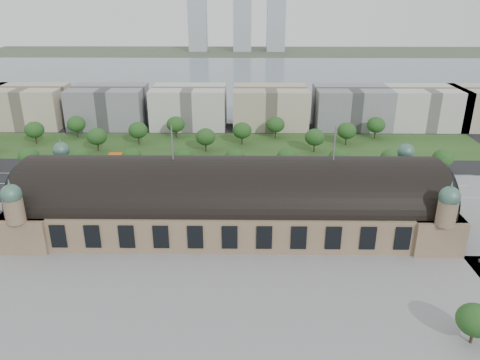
{
  "coord_description": "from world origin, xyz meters",
  "views": [
    {
      "loc": [
        4.89,
        -150.92,
        80.24
      ],
      "look_at": [
        2.92,
        9.65,
        14.0
      ],
      "focal_mm": 35.0,
      "sensor_mm": 36.0,
      "label": 1
    }
  ],
  "objects_px": {
    "parked_car_5": "(138,199)",
    "traffic_car_2": "(126,182)",
    "traffic_car_3": "(202,174)",
    "parked_car_1": "(105,196)",
    "parked_car_3": "(112,195)",
    "bus_mid": "(238,191)",
    "traffic_car_0": "(20,183)",
    "pedestrian_2": "(479,260)",
    "traffic_car_5": "(322,181)",
    "bus_west": "(174,191)",
    "parked_car_0": "(46,195)",
    "parked_car_4": "(130,195)",
    "parked_car_6": "(189,198)",
    "bus_east": "(326,192)",
    "petrol_station": "(126,157)",
    "traffic_car_4": "(262,188)",
    "parked_car_2": "(106,195)",
    "traffic_car_1": "(84,177)"
  },
  "relations": [
    {
      "from": "traffic_car_2",
      "to": "pedestrian_2",
      "type": "distance_m",
      "value": 141.12
    },
    {
      "from": "parked_car_0",
      "to": "parked_car_4",
      "type": "xyz_separation_m",
      "value": [
        35.05,
        0.0,
        -0.07
      ]
    },
    {
      "from": "traffic_car_5",
      "to": "parked_car_4",
      "type": "relative_size",
      "value": 1.11
    },
    {
      "from": "parked_car_6",
      "to": "bus_east",
      "type": "distance_m",
      "value": 56.69
    },
    {
      "from": "traffic_car_5",
      "to": "bus_mid",
      "type": "relative_size",
      "value": 0.41
    },
    {
      "from": "petrol_station",
      "to": "traffic_car_2",
      "type": "bearing_deg",
      "value": -76.9
    },
    {
      "from": "traffic_car_0",
      "to": "bus_mid",
      "type": "bearing_deg",
      "value": 84.53
    },
    {
      "from": "parked_car_5",
      "to": "parked_car_1",
      "type": "bearing_deg",
      "value": -132.79
    },
    {
      "from": "bus_mid",
      "to": "pedestrian_2",
      "type": "height_order",
      "value": "bus_mid"
    },
    {
      "from": "parked_car_2",
      "to": "parked_car_4",
      "type": "bearing_deg",
      "value": 50.04
    },
    {
      "from": "traffic_car_5",
      "to": "pedestrian_2",
      "type": "relative_size",
      "value": 2.24
    },
    {
      "from": "pedestrian_2",
      "to": "petrol_station",
      "type": "bearing_deg",
      "value": 7.55
    },
    {
      "from": "traffic_car_0",
      "to": "parked_car_3",
      "type": "relative_size",
      "value": 0.88
    },
    {
      "from": "parked_car_6",
      "to": "traffic_car_0",
      "type": "bearing_deg",
      "value": -122.16
    },
    {
      "from": "traffic_car_1",
      "to": "traffic_car_4",
      "type": "xyz_separation_m",
      "value": [
        80.31,
        -10.87,
        -0.13
      ]
    },
    {
      "from": "parked_car_1",
      "to": "bus_west",
      "type": "xyz_separation_m",
      "value": [
        28.13,
        3.22,
        0.92
      ]
    },
    {
      "from": "petrol_station",
      "to": "parked_car_2",
      "type": "xyz_separation_m",
      "value": [
        1.05,
        -40.28,
        -2.19
      ]
    },
    {
      "from": "traffic_car_2",
      "to": "parked_car_3",
      "type": "height_order",
      "value": "parked_car_3"
    },
    {
      "from": "parked_car_2",
      "to": "bus_west",
      "type": "xyz_separation_m",
      "value": [
        27.85,
        2.0,
        0.8
      ]
    },
    {
      "from": "pedestrian_2",
      "to": "bus_mid",
      "type": "bearing_deg",
      "value": 7.63
    },
    {
      "from": "traffic_car_0",
      "to": "parked_car_1",
      "type": "xyz_separation_m",
      "value": [
        41.13,
        -13.37,
        -0.02
      ]
    },
    {
      "from": "traffic_car_3",
      "to": "bus_east",
      "type": "relative_size",
      "value": 0.49
    },
    {
      "from": "parked_car_4",
      "to": "parked_car_5",
      "type": "xyz_separation_m",
      "value": [
        4.17,
        -4.0,
        0.01
      ]
    },
    {
      "from": "traffic_car_4",
      "to": "bus_east",
      "type": "xyz_separation_m",
      "value": [
        26.46,
        -6.01,
        0.93
      ]
    },
    {
      "from": "traffic_car_3",
      "to": "bus_mid",
      "type": "relative_size",
      "value": 0.52
    },
    {
      "from": "parked_car_5",
      "to": "traffic_car_2",
      "type": "bearing_deg",
      "value": 174.79
    },
    {
      "from": "petrol_station",
      "to": "parked_car_4",
      "type": "bearing_deg",
      "value": -74.79
    },
    {
      "from": "traffic_car_4",
      "to": "bus_east",
      "type": "relative_size",
      "value": 0.35
    },
    {
      "from": "parked_car_3",
      "to": "bus_east",
      "type": "height_order",
      "value": "bus_east"
    },
    {
      "from": "parked_car_1",
      "to": "parked_car_3",
      "type": "xyz_separation_m",
      "value": [
        2.85,
        1.22,
        0.11
      ]
    },
    {
      "from": "parked_car_0",
      "to": "pedestrian_2",
      "type": "height_order",
      "value": "pedestrian_2"
    },
    {
      "from": "petrol_station",
      "to": "traffic_car_0",
      "type": "distance_m",
      "value": 49.25
    },
    {
      "from": "traffic_car_5",
      "to": "bus_west",
      "type": "height_order",
      "value": "bus_west"
    },
    {
      "from": "petrol_station",
      "to": "parked_car_5",
      "type": "distance_m",
      "value": 46.85
    },
    {
      "from": "parked_car_5",
      "to": "parked_car_6",
      "type": "height_order",
      "value": "parked_car_5"
    },
    {
      "from": "parked_car_1",
      "to": "parked_car_5",
      "type": "height_order",
      "value": "parked_car_5"
    },
    {
      "from": "parked_car_5",
      "to": "bus_west",
      "type": "height_order",
      "value": "bus_west"
    },
    {
      "from": "traffic_car_3",
      "to": "parked_car_4",
      "type": "height_order",
      "value": "traffic_car_3"
    },
    {
      "from": "parked_car_5",
      "to": "traffic_car_3",
      "type": "bearing_deg",
      "value": 107.67
    },
    {
      "from": "parked_car_3",
      "to": "bus_mid",
      "type": "xyz_separation_m",
      "value": [
        51.93,
        2.68,
        0.76
      ]
    },
    {
      "from": "traffic_car_5",
      "to": "parked_car_1",
      "type": "height_order",
      "value": "traffic_car_5"
    },
    {
      "from": "traffic_car_3",
      "to": "bus_west",
      "type": "xyz_separation_m",
      "value": [
        -10.01,
        -21.87,
        0.74
      ]
    },
    {
      "from": "traffic_car_1",
      "to": "parked_car_4",
      "type": "relative_size",
      "value": 1.25
    },
    {
      "from": "traffic_car_2",
      "to": "parked_car_5",
      "type": "height_order",
      "value": "traffic_car_2"
    },
    {
      "from": "parked_car_4",
      "to": "bus_mid",
      "type": "relative_size",
      "value": 0.36
    },
    {
      "from": "traffic_car_3",
      "to": "bus_west",
      "type": "relative_size",
      "value": 0.51
    },
    {
      "from": "bus_mid",
      "to": "parked_car_0",
      "type": "bearing_deg",
      "value": 96.52
    },
    {
      "from": "parked_car_2",
      "to": "bus_west",
      "type": "distance_m",
      "value": 27.94
    },
    {
      "from": "parked_car_0",
      "to": "parked_car_5",
      "type": "height_order",
      "value": "parked_car_0"
    },
    {
      "from": "traffic_car_5",
      "to": "parked_car_4",
      "type": "distance_m",
      "value": 83.73
    }
  ]
}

